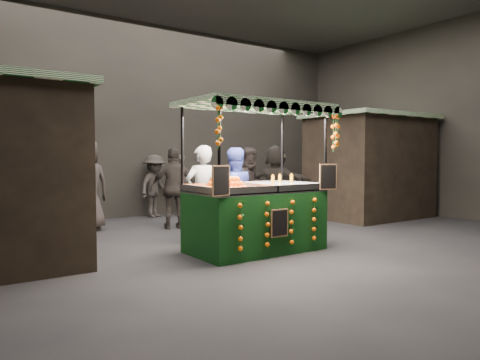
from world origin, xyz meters
TOP-DOWN VIEW (x-y plane):
  - ground at (0.00, 0.00)m, footprint 12.00×12.00m
  - market_hall at (0.00, 0.00)m, footprint 12.10×10.10m
  - neighbour_stall_right at (4.40, 1.50)m, footprint 3.00×2.20m
  - juice_stall at (-0.44, -0.17)m, footprint 2.48×1.46m
  - vendor_grey at (-0.86, 0.91)m, footprint 0.64×0.42m
  - vendor_blue at (-0.29, 0.76)m, footprint 0.87×0.70m
  - shopper_0 at (-3.49, 2.12)m, footprint 0.74×0.64m
  - shopper_1 at (1.02, 1.97)m, footprint 0.95×0.79m
  - shopper_2 at (-0.53, 2.67)m, footprint 1.11×0.73m
  - shopper_3 at (-0.12, 4.60)m, footprint 1.19×1.03m
  - shopper_4 at (-2.16, 3.40)m, footprint 1.00×0.72m
  - shopper_5 at (2.14, 2.50)m, footprint 1.44×1.68m
  - shopper_6 at (0.52, 4.50)m, footprint 0.47×0.63m

SIDE VIEW (x-z plane):
  - ground at x=0.00m, z-range 0.00..0.00m
  - juice_stall at x=-0.44m, z-range -0.46..1.95m
  - shopper_3 at x=-0.12m, z-range 0.00..1.59m
  - shopper_6 at x=0.52m, z-range 0.00..1.60m
  - shopper_0 at x=-3.49m, z-range 0.00..1.70m
  - vendor_blue at x=-0.29m, z-range 0.00..1.71m
  - vendor_grey at x=-0.86m, z-range 0.00..1.74m
  - shopper_2 at x=-0.53m, z-range 0.00..1.75m
  - shopper_1 at x=1.02m, z-range 0.00..1.75m
  - shopper_5 at x=2.14m, z-range 0.00..1.82m
  - shopper_4 at x=-2.16m, z-range 0.00..1.91m
  - neighbour_stall_right at x=4.40m, z-range 0.01..2.61m
  - market_hall at x=0.00m, z-range 0.86..5.91m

